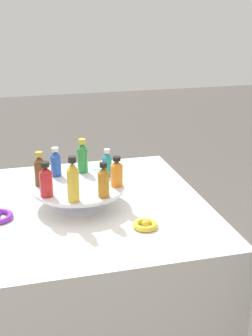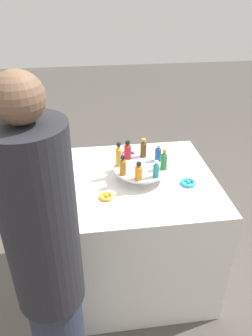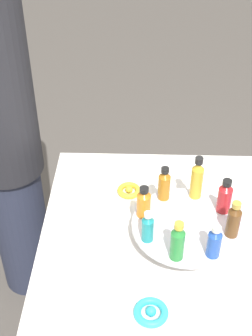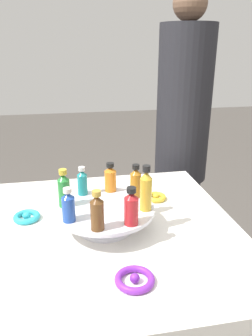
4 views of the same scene
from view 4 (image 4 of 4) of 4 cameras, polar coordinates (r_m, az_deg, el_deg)
party_table at (r=1.34m, az=-3.18°, el=-25.09°), size 0.87×0.87×0.80m
display_stand at (r=1.07m, az=-3.67°, el=-8.02°), size 0.32×0.32×0.07m
bottle_teal at (r=1.13m, az=-7.62°, el=-2.40°), size 0.03×0.03×0.10m
bottle_green at (r=1.06m, az=-10.75°, el=-3.69°), size 0.04×0.04×0.13m
bottle_blue at (r=0.97m, az=-10.00°, el=-6.54°), size 0.04×0.04×0.11m
bottle_brown at (r=0.92m, az=-5.05°, el=-7.61°), size 0.04×0.04×0.12m
bottle_red at (r=0.94m, az=0.92°, el=-6.89°), size 0.04×0.04×0.12m
bottle_gold at (r=1.01m, az=3.50°, el=-3.81°), size 0.04×0.04×0.15m
bottle_amber at (r=1.10m, az=1.70°, el=-2.45°), size 0.04×0.04×0.12m
bottle_orange at (r=1.15m, az=-2.74°, el=-1.78°), size 0.04×0.04×0.10m
ribbon_bow_purple at (r=0.87m, az=1.52°, el=-18.81°), size 0.10×0.10×0.03m
ribbon_bow_gold at (r=1.27m, az=5.23°, el=-5.05°), size 0.08×0.08×0.03m
ribbon_bow_teal at (r=1.18m, az=-16.91°, el=-8.11°), size 0.09×0.09×0.03m
person_figure at (r=1.78m, az=9.53°, el=2.71°), size 0.28×0.28×1.62m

